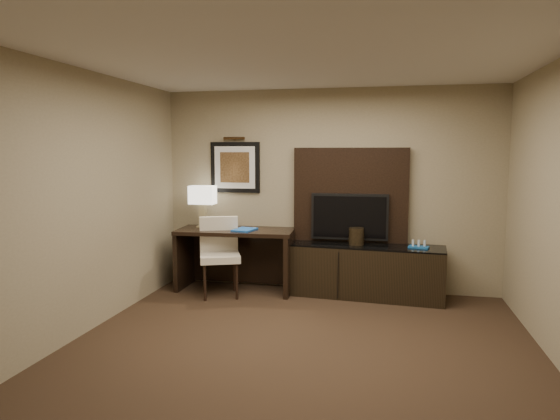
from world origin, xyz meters
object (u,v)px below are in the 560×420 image
(tv, at_px, (350,217))
(desk_phone, at_px, (218,226))
(credenza, at_px, (365,271))
(ice_bucket, at_px, (356,236))
(desk, at_px, (236,260))
(table_lamp, at_px, (203,207))
(desk_chair, at_px, (220,256))
(minibar_tray, at_px, (419,244))

(tv, bearing_deg, desk_phone, -172.43)
(credenza, distance_m, ice_bucket, 0.46)
(desk, relative_size, ice_bucket, 7.14)
(credenza, distance_m, desk_phone, 2.03)
(table_lamp, bearing_deg, desk_phone, -29.47)
(desk_phone, xyz_separation_m, ice_bucket, (1.83, 0.09, -0.09))
(desk_phone, distance_m, ice_bucket, 1.83)
(desk, relative_size, credenza, 0.79)
(desk, relative_size, desk_chair, 1.48)
(credenza, relative_size, minibar_tray, 8.16)
(tv, height_order, ice_bucket, tv)
(tv, xyz_separation_m, minibar_tray, (0.88, -0.19, -0.30))
(minibar_tray, bearing_deg, ice_bucket, 175.97)
(desk_chair, relative_size, ice_bucket, 4.82)
(ice_bucket, bearing_deg, minibar_tray, -4.03)
(desk, bearing_deg, credenza, -1.58)
(desk, xyz_separation_m, minibar_tray, (2.38, 0.00, 0.30))
(tv, distance_m, ice_bucket, 0.29)
(desk_chair, height_order, desk_phone, desk_chair)
(credenza, bearing_deg, table_lamp, -177.23)
(ice_bucket, bearing_deg, tv, 126.68)
(desk_chair, distance_m, ice_bucket, 1.78)
(desk, xyz_separation_m, desk_chair, (-0.12, -0.31, 0.11))
(desk_phone, xyz_separation_m, minibar_tray, (2.60, 0.04, -0.16))
(table_lamp, bearing_deg, desk, -13.18)
(desk_phone, bearing_deg, desk, -8.41)
(tv, relative_size, desk_chair, 0.96)
(desk, height_order, tv, tv)
(tv, distance_m, desk_chair, 1.77)
(desk_chair, height_order, table_lamp, table_lamp)
(desk_chair, relative_size, desk_phone, 5.52)
(desk_phone, distance_m, minibar_tray, 2.61)
(credenza, bearing_deg, desk_chair, -164.39)
(credenza, xyz_separation_m, desk_chair, (-1.85, -0.36, 0.18))
(tv, bearing_deg, minibar_tray, -12.24)
(credenza, relative_size, tv, 1.97)
(credenza, distance_m, table_lamp, 2.37)
(desk, xyz_separation_m, ice_bucket, (1.60, 0.05, 0.37))
(credenza, xyz_separation_m, ice_bucket, (-0.12, 0.00, 0.45))
(desk, distance_m, desk_phone, 0.52)
(desk, bearing_deg, tv, 3.97)
(desk_phone, relative_size, minibar_tray, 0.79)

